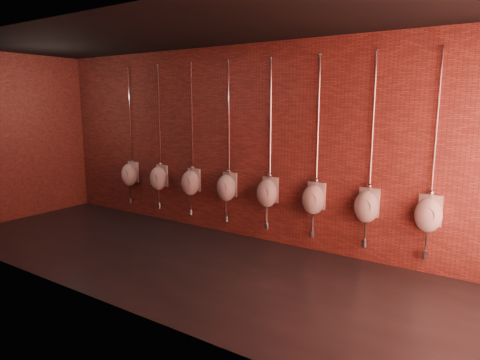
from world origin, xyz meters
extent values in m
plane|color=black|center=(0.00, 0.00, 0.00)|extent=(8.50, 8.50, 0.00)
cube|color=black|center=(0.00, 0.00, 3.20)|extent=(8.50, 3.00, 0.04)
cube|color=brown|center=(0.00, 1.50, 1.60)|extent=(8.50, 0.04, 3.20)
cube|color=brown|center=(0.00, -1.50, 1.60)|extent=(8.50, 0.04, 3.20)
cube|color=brown|center=(-4.25, 0.00, 1.60)|extent=(0.04, 3.00, 3.20)
ellipsoid|color=silver|center=(-2.64, 1.37, 0.83)|extent=(0.37, 0.33, 0.46)
cube|color=silver|center=(-2.64, 1.48, 0.88)|extent=(0.30, 0.06, 0.41)
cylinder|color=#9A9A9A|center=(-2.64, 1.25, 0.86)|extent=(0.20, 0.04, 0.20)
cylinder|color=silver|center=(-2.64, 1.46, 2.01)|extent=(0.02, 0.02, 1.89)
sphere|color=silver|center=(-2.64, 1.45, 1.12)|extent=(0.08, 0.08, 0.08)
cylinder|color=silver|center=(-2.64, 1.46, 2.95)|extent=(0.05, 0.05, 0.01)
cylinder|color=silver|center=(-2.64, 1.37, 0.51)|extent=(0.03, 0.03, 0.30)
cylinder|color=silver|center=(-2.64, 1.37, 0.30)|extent=(0.08, 0.08, 0.11)
cylinder|color=silver|center=(-2.64, 1.44, 0.30)|extent=(0.03, 0.15, 0.03)
ellipsoid|color=silver|center=(-1.83, 1.37, 0.83)|extent=(0.37, 0.33, 0.46)
cube|color=silver|center=(-1.83, 1.48, 0.88)|extent=(0.30, 0.06, 0.41)
cylinder|color=#9A9A9A|center=(-1.83, 1.25, 0.86)|extent=(0.20, 0.04, 0.20)
cylinder|color=silver|center=(-1.83, 1.46, 2.01)|extent=(0.02, 0.02, 1.89)
sphere|color=silver|center=(-1.83, 1.45, 1.12)|extent=(0.08, 0.08, 0.08)
cylinder|color=silver|center=(-1.83, 1.46, 2.95)|extent=(0.05, 0.05, 0.01)
cylinder|color=silver|center=(-1.83, 1.37, 0.51)|extent=(0.03, 0.03, 0.30)
cylinder|color=silver|center=(-1.83, 1.37, 0.30)|extent=(0.08, 0.08, 0.11)
cylinder|color=silver|center=(-1.83, 1.44, 0.30)|extent=(0.03, 0.15, 0.03)
ellipsoid|color=silver|center=(-1.02, 1.37, 0.83)|extent=(0.37, 0.33, 0.46)
cube|color=silver|center=(-1.02, 1.48, 0.88)|extent=(0.30, 0.06, 0.41)
cylinder|color=#9A9A9A|center=(-1.02, 1.25, 0.86)|extent=(0.20, 0.04, 0.20)
cylinder|color=silver|center=(-1.02, 1.46, 2.01)|extent=(0.02, 0.02, 1.89)
sphere|color=silver|center=(-1.02, 1.45, 1.12)|extent=(0.08, 0.08, 0.08)
cylinder|color=silver|center=(-1.02, 1.46, 2.95)|extent=(0.05, 0.05, 0.01)
cylinder|color=silver|center=(-1.02, 1.37, 0.51)|extent=(0.03, 0.03, 0.30)
cylinder|color=silver|center=(-1.02, 1.37, 0.30)|extent=(0.08, 0.08, 0.11)
cylinder|color=silver|center=(-1.02, 1.44, 0.30)|extent=(0.03, 0.15, 0.03)
ellipsoid|color=silver|center=(-0.21, 1.37, 0.83)|extent=(0.37, 0.33, 0.46)
cube|color=silver|center=(-0.21, 1.48, 0.88)|extent=(0.30, 0.06, 0.41)
cylinder|color=#9A9A9A|center=(-0.21, 1.25, 0.86)|extent=(0.20, 0.04, 0.20)
cylinder|color=silver|center=(-0.21, 1.46, 2.01)|extent=(0.02, 0.02, 1.89)
sphere|color=silver|center=(-0.21, 1.45, 1.12)|extent=(0.08, 0.08, 0.08)
cylinder|color=silver|center=(-0.21, 1.46, 2.95)|extent=(0.05, 0.05, 0.01)
cylinder|color=silver|center=(-0.21, 1.37, 0.51)|extent=(0.03, 0.03, 0.30)
cylinder|color=silver|center=(-0.21, 1.37, 0.30)|extent=(0.08, 0.08, 0.11)
cylinder|color=silver|center=(-0.21, 1.44, 0.30)|extent=(0.03, 0.15, 0.03)
ellipsoid|color=silver|center=(0.59, 1.37, 0.83)|extent=(0.37, 0.33, 0.46)
cube|color=silver|center=(0.59, 1.48, 0.88)|extent=(0.30, 0.06, 0.41)
cylinder|color=#9A9A9A|center=(0.59, 1.25, 0.86)|extent=(0.20, 0.04, 0.20)
cylinder|color=silver|center=(0.59, 1.46, 2.01)|extent=(0.02, 0.02, 1.89)
sphere|color=silver|center=(0.59, 1.45, 1.12)|extent=(0.08, 0.08, 0.08)
cylinder|color=silver|center=(0.59, 1.46, 2.95)|extent=(0.05, 0.05, 0.01)
cylinder|color=silver|center=(0.59, 1.37, 0.51)|extent=(0.03, 0.03, 0.30)
cylinder|color=silver|center=(0.59, 1.37, 0.30)|extent=(0.08, 0.08, 0.11)
cylinder|color=silver|center=(0.59, 1.44, 0.30)|extent=(0.03, 0.15, 0.03)
ellipsoid|color=silver|center=(1.40, 1.37, 0.83)|extent=(0.37, 0.33, 0.46)
cube|color=silver|center=(1.40, 1.48, 0.88)|extent=(0.30, 0.06, 0.41)
cylinder|color=#9A9A9A|center=(1.40, 1.25, 0.86)|extent=(0.20, 0.04, 0.20)
cylinder|color=silver|center=(1.40, 1.46, 2.01)|extent=(0.02, 0.02, 1.89)
sphere|color=silver|center=(1.40, 1.45, 1.12)|extent=(0.08, 0.08, 0.08)
cylinder|color=silver|center=(1.40, 1.46, 2.95)|extent=(0.05, 0.05, 0.01)
cylinder|color=silver|center=(1.40, 1.37, 0.51)|extent=(0.03, 0.03, 0.30)
cylinder|color=silver|center=(1.40, 1.37, 0.30)|extent=(0.08, 0.08, 0.11)
cylinder|color=silver|center=(1.40, 1.44, 0.30)|extent=(0.03, 0.15, 0.03)
ellipsoid|color=silver|center=(2.21, 1.37, 0.83)|extent=(0.37, 0.33, 0.46)
cube|color=silver|center=(2.21, 1.48, 0.88)|extent=(0.30, 0.06, 0.41)
cylinder|color=#9A9A9A|center=(2.21, 1.25, 0.86)|extent=(0.20, 0.04, 0.20)
cylinder|color=silver|center=(2.21, 1.46, 2.01)|extent=(0.02, 0.02, 1.89)
sphere|color=silver|center=(2.21, 1.45, 1.12)|extent=(0.08, 0.08, 0.08)
cylinder|color=silver|center=(2.21, 1.46, 2.95)|extent=(0.05, 0.05, 0.01)
cylinder|color=silver|center=(2.21, 1.37, 0.51)|extent=(0.03, 0.03, 0.30)
cylinder|color=silver|center=(2.21, 1.37, 0.30)|extent=(0.08, 0.08, 0.11)
cylinder|color=silver|center=(2.21, 1.44, 0.30)|extent=(0.03, 0.15, 0.03)
ellipsoid|color=silver|center=(3.01, 1.37, 0.83)|extent=(0.37, 0.33, 0.46)
cube|color=silver|center=(3.01, 1.48, 0.88)|extent=(0.30, 0.06, 0.41)
cylinder|color=#9A9A9A|center=(3.01, 1.25, 0.86)|extent=(0.20, 0.04, 0.20)
cylinder|color=silver|center=(3.01, 1.46, 2.01)|extent=(0.02, 0.02, 1.89)
sphere|color=silver|center=(3.01, 1.45, 1.12)|extent=(0.08, 0.08, 0.08)
cylinder|color=silver|center=(3.01, 1.46, 2.95)|extent=(0.05, 0.05, 0.01)
cylinder|color=silver|center=(3.01, 1.37, 0.51)|extent=(0.03, 0.03, 0.30)
cylinder|color=silver|center=(3.01, 1.37, 0.30)|extent=(0.08, 0.08, 0.11)
cylinder|color=silver|center=(3.01, 1.44, 0.30)|extent=(0.03, 0.15, 0.03)
camera|label=1|loc=(3.99, -4.44, 2.27)|focal=32.00mm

